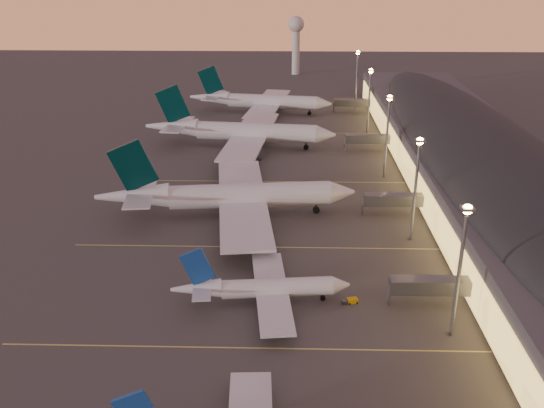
{
  "coord_description": "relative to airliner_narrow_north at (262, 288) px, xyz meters",
  "views": [
    {
      "loc": [
        5.67,
        -94.2,
        64.58
      ],
      "look_at": [
        2.0,
        45.0,
        7.0
      ],
      "focal_mm": 40.0,
      "sensor_mm": 36.0,
      "label": 1
    }
  ],
  "objects": [
    {
      "name": "airliner_wide_near",
      "position": [
        -10.71,
        43.17,
        2.34
      ],
      "size": [
        68.36,
        62.68,
        21.87
      ],
      "rotation": [
        0.0,
        0.0,
        0.11
      ],
      "color": "silver",
      "rests_on": "ground"
    },
    {
      "name": "light_masts",
      "position": [
        35.16,
        54.89,
        14.26
      ],
      "size": [
        2.2,
        217.2,
        25.9
      ],
      "color": "slate",
      "rests_on": "ground"
    },
    {
      "name": "lane_markings",
      "position": [
        -0.84,
        29.89,
        -3.29
      ],
      "size": [
        90.0,
        180.36,
        0.0
      ],
      "color": "#D8C659",
      "rests_on": "ground"
    },
    {
      "name": "ground",
      "position": [
        -0.84,
        -10.11,
        -3.29
      ],
      "size": [
        700.0,
        700.0,
        0.0
      ],
      "primitive_type": "plane",
      "color": "#413E3C"
    },
    {
      "name": "radar_tower",
      "position": [
        9.16,
        249.89,
        18.58
      ],
      "size": [
        9.0,
        9.0,
        32.5
      ],
      "color": "silver",
      "rests_on": "ground"
    },
    {
      "name": "airliner_wide_far",
      "position": [
        -7.25,
        156.25,
        1.88
      ],
      "size": [
        62.78,
        57.77,
        20.11
      ],
      "rotation": [
        0.0,
        0.0,
        -0.15
      ],
      "color": "silver",
      "rests_on": "ground"
    },
    {
      "name": "airliner_narrow_north",
      "position": [
        0.0,
        0.0,
        0.0
      ],
      "size": [
        35.71,
        32.06,
        12.75
      ],
      "rotation": [
        0.0,
        0.0,
        0.1
      ],
      "color": "silver",
      "rests_on": "ground"
    },
    {
      "name": "terminal_building",
      "position": [
        61.0,
        62.36,
        5.49
      ],
      "size": [
        56.35,
        255.0,
        17.46
      ],
      "color": "#46464B",
      "rests_on": "ground"
    },
    {
      "name": "airliner_wide_mid",
      "position": [
        -12.27,
        105.5,
        2.4
      ],
      "size": [
        69.19,
        63.42,
        22.13
      ],
      "rotation": [
        0.0,
        0.0,
        -0.11
      ],
      "color": "silver",
      "rests_on": "ground"
    },
    {
      "name": "baggage_tug_c",
      "position": [
        17.76,
        0.45,
        -2.86
      ],
      "size": [
        3.42,
        2.03,
        0.96
      ],
      "rotation": [
        0.0,
        0.0,
        0.25
      ],
      "color": "#E3A609",
      "rests_on": "ground"
    }
  ]
}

